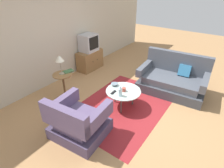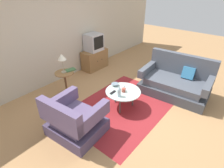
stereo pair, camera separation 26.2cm
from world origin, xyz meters
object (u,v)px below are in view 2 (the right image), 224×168
object	(u,v)px
armchair	(75,121)
coffee_table	(123,92)
side_table	(65,79)
table_lamp	(62,58)
tv_remote_dark	(113,92)
vase	(119,92)
tv_remote_silver	(123,87)
mug	(124,90)
television	(94,42)
couch	(175,83)
tv_stand	(95,59)
bowl	(115,85)
book	(70,70)

from	to	relation	value
armchair	coffee_table	size ratio (longest dim) A/B	1.30
side_table	table_lamp	xyz separation A→B (m)	(0.00, 0.02, 0.55)
armchair	coffee_table	world-z (taller)	armchair
tv_remote_dark	vase	bearing A→B (deg)	-96.96
vase	tv_remote_silver	bearing A→B (deg)	24.22
table_lamp	vase	world-z (taller)	table_lamp
vase	mug	bearing A→B (deg)	10.03
side_table	television	distance (m)	1.77
armchair	tv_remote_dark	size ratio (longest dim) A/B	6.23
armchair	couch	xyz separation A→B (m)	(2.56, -0.85, -0.00)
coffee_table	tv_stand	bearing A→B (deg)	60.71
armchair	table_lamp	xyz separation A→B (m)	(0.73, 1.20, 0.70)
coffee_table	bowl	distance (m)	0.30
armchair	side_table	xyz separation A→B (m)	(0.72, 1.19, 0.15)
coffee_table	couch	bearing A→B (deg)	-26.74
couch	tv_stand	bearing A→B (deg)	0.41
couch	book	distance (m)	2.64
couch	television	size ratio (longest dim) A/B	3.25
couch	mug	xyz separation A→B (m)	(-1.33, 0.64, 0.17)
tv_stand	book	distance (m)	1.60
couch	book	bearing A→B (deg)	35.09
television	tv_remote_dark	bearing A→B (deg)	-125.23
side_table	television	world-z (taller)	television
tv_remote_silver	television	bearing A→B (deg)	-145.66
couch	book	xyz separation A→B (m)	(-1.66, 2.02, 0.35)
tv_stand	bowl	xyz separation A→B (m)	(-1.03, -1.68, 0.15)
television	table_lamp	bearing A→B (deg)	-160.12
bowl	side_table	bearing A→B (deg)	118.16
armchair	tv_remote_silver	size ratio (longest dim) A/B	5.77
armchair	bowl	size ratio (longest dim) A/B	5.96
couch	mug	bearing A→B (deg)	59.83
vase	tv_remote_dark	world-z (taller)	vase
bowl	tv_remote_silver	bearing A→B (deg)	-75.58
armchair	television	xyz separation A→B (m)	(2.34, 1.78, 0.56)
table_lamp	tv_remote_dark	bearing A→B (deg)	-76.11
tv_stand	tv_remote_dark	bearing A→B (deg)	-125.33
bowl	tv_remote_silver	world-z (taller)	bowl
side_table	television	xyz separation A→B (m)	(1.61, 0.60, 0.41)
armchair	tv_remote_dark	distance (m)	1.05
vase	side_table	bearing A→B (deg)	101.76
television	side_table	bearing A→B (deg)	-159.67
armchair	tv_remote_dark	bearing A→B (deg)	81.38
vase	bowl	bearing A→B (deg)	50.31
mug	tv_remote_silver	distance (m)	0.18
vase	mug	xyz separation A→B (m)	(0.20, 0.04, -0.07)
armchair	bowl	xyz separation A→B (m)	(1.31, 0.10, 0.15)
side_table	book	world-z (taller)	book
coffee_table	mug	bearing A→B (deg)	-120.29
tv_remote_silver	side_table	bearing A→B (deg)	-91.76
table_lamp	bowl	xyz separation A→B (m)	(0.58, -1.10, -0.56)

